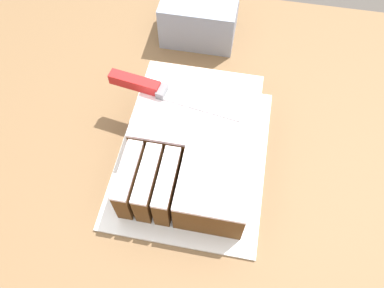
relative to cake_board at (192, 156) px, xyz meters
name	(u,v)px	position (x,y,z in m)	size (l,w,h in m)	color
ground_plane	(186,270)	(-0.02, -0.03, -0.89)	(8.00, 8.00, 0.00)	#4C4742
countertop	(184,237)	(-0.02, -0.03, -0.45)	(1.40, 1.10, 0.88)	brown
cake_board	(192,156)	(0.00, 0.00, 0.00)	(0.29, 0.37, 0.01)	white
cake	(194,142)	(0.00, 0.00, 0.05)	(0.23, 0.31, 0.09)	brown
knife	(150,87)	(-0.10, 0.08, 0.10)	(0.27, 0.07, 0.02)	silver
storage_box	(200,17)	(-0.05, 0.35, 0.05)	(0.17, 0.13, 0.11)	#8C99B2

